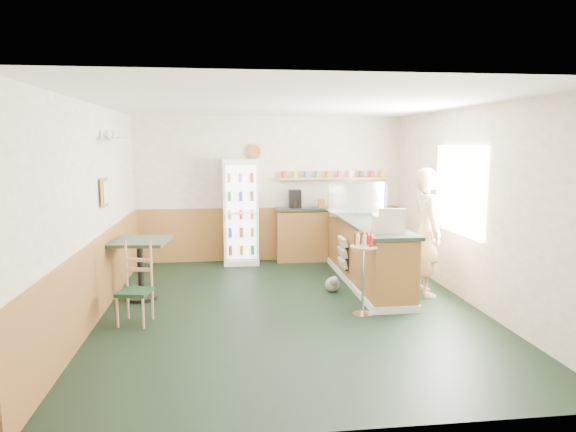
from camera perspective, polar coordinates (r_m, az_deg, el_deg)
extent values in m
plane|color=black|center=(7.01, 0.25, -10.22)|extent=(6.00, 6.00, 0.00)
cube|color=#F2E7CE|center=(9.69, -2.02, 3.02)|extent=(5.00, 0.02, 2.70)
cube|color=#F2E7CE|center=(6.86, -21.01, 0.41)|extent=(0.02, 6.00, 2.70)
cube|color=#F2E7CE|center=(7.46, 19.75, 1.04)|extent=(0.02, 6.00, 2.70)
cube|color=white|center=(6.68, 0.26, 12.44)|extent=(5.00, 6.00, 0.02)
cube|color=olive|center=(9.76, -1.98, -1.98)|extent=(4.98, 0.05, 1.00)
cube|color=olive|center=(7.01, -20.34, -6.49)|extent=(0.05, 5.98, 1.00)
cube|color=white|center=(7.69, 18.49, 2.79)|extent=(0.06, 1.45, 1.25)
cube|color=gold|center=(7.31, -19.70, 2.49)|extent=(0.03, 0.32, 0.38)
cube|color=silver|center=(7.76, -18.79, 8.01)|extent=(0.18, 1.20, 0.03)
cylinder|color=#955425|center=(9.56, -3.81, 7.14)|extent=(0.26, 0.04, 0.26)
cube|color=olive|center=(8.17, 8.73, -4.22)|extent=(0.60, 2.95, 0.95)
cube|color=silver|center=(8.27, 8.67, -7.10)|extent=(0.64, 2.97, 0.10)
cube|color=#2C3D30|center=(8.08, 8.81, -0.68)|extent=(0.68, 3.01, 0.05)
cube|color=olive|center=(9.78, 5.14, -2.13)|extent=(2.20, 0.38, 0.95)
cube|color=#2C3D30|center=(9.70, 5.18, 0.83)|extent=(2.24, 0.42, 0.05)
cube|color=tan|center=(9.73, 5.12, 4.19)|extent=(2.10, 0.22, 0.04)
cube|color=black|center=(9.55, 0.79, 1.93)|extent=(0.22, 0.18, 0.34)
cylinder|color=#B2664C|center=(9.57, -0.46, 4.64)|extent=(0.10, 0.10, 0.12)
cylinder|color=#B2664C|center=(9.59, 0.79, 4.65)|extent=(0.10, 0.10, 0.12)
cylinder|color=#B2664C|center=(9.62, 2.04, 4.66)|extent=(0.10, 0.10, 0.12)
cylinder|color=#B2664C|center=(9.66, 3.28, 4.66)|extent=(0.10, 0.10, 0.12)
cylinder|color=#B2664C|center=(9.70, 4.51, 4.66)|extent=(0.10, 0.10, 0.12)
cylinder|color=#B2664C|center=(9.74, 5.73, 4.66)|extent=(0.10, 0.10, 0.12)
cylinder|color=#B2664C|center=(9.79, 6.94, 4.66)|extent=(0.10, 0.10, 0.12)
cylinder|color=#B2664C|center=(9.85, 8.14, 4.66)|extent=(0.10, 0.10, 0.12)
cylinder|color=#B2664C|center=(9.90, 9.32, 4.65)|extent=(0.10, 0.10, 0.12)
cylinder|color=#B2664C|center=(9.97, 10.49, 4.64)|extent=(0.10, 0.10, 0.12)
cube|color=white|center=(9.47, -5.29, 0.51)|extent=(0.63, 0.45, 1.92)
cube|color=white|center=(9.24, -5.25, 0.39)|extent=(0.53, 0.02, 1.70)
cube|color=silver|center=(9.17, -5.23, 0.33)|extent=(0.57, 0.02, 1.76)
cube|color=silver|center=(8.74, 7.57, 0.38)|extent=(0.94, 0.49, 0.06)
cube|color=silver|center=(8.71, 7.60, 2.12)|extent=(0.92, 0.47, 0.47)
cube|color=beige|center=(7.11, 11.04, -0.77)|extent=(0.47, 0.49, 0.23)
imported|color=tan|center=(7.69, 15.19, -1.75)|extent=(0.48, 0.64, 1.85)
cylinder|color=silver|center=(6.83, 8.26, -10.72)|extent=(0.26, 0.26, 0.02)
cylinder|color=silver|center=(6.70, 8.33, -7.13)|extent=(0.04, 0.04, 0.89)
cylinder|color=tan|center=(6.60, 8.41, -3.41)|extent=(0.34, 0.34, 0.02)
cylinder|color=red|center=(6.62, 9.29, -2.63)|extent=(0.05, 0.05, 0.15)
cylinder|color=red|center=(6.68, 8.75, -2.52)|extent=(0.05, 0.05, 0.15)
cylinder|color=red|center=(6.67, 7.98, -2.51)|extent=(0.05, 0.05, 0.15)
cylinder|color=red|center=(6.60, 7.53, -2.62)|extent=(0.05, 0.05, 0.15)
cylinder|color=red|center=(6.52, 7.76, -2.76)|extent=(0.05, 0.05, 0.15)
cylinder|color=red|center=(6.48, 8.50, -2.83)|extent=(0.05, 0.05, 0.15)
cylinder|color=red|center=(6.53, 9.18, -2.77)|extent=(0.05, 0.05, 0.15)
cube|color=black|center=(8.24, 6.21, -5.68)|extent=(0.05, 0.42, 0.03)
cube|color=silver|center=(8.22, 6.08, -5.21)|extent=(0.09, 0.38, 0.14)
cube|color=black|center=(8.20, 6.23, -4.51)|extent=(0.05, 0.42, 0.03)
cube|color=silver|center=(8.18, 6.10, -4.04)|extent=(0.09, 0.38, 0.14)
cube|color=black|center=(8.16, 6.25, -3.33)|extent=(0.05, 0.42, 0.03)
cube|color=silver|center=(8.15, 6.12, -2.85)|extent=(0.09, 0.38, 0.14)
cylinder|color=black|center=(7.69, -15.94, -8.70)|extent=(0.45, 0.45, 0.04)
cylinder|color=black|center=(7.59, -16.05, -5.79)|extent=(0.09, 0.09, 0.78)
cube|color=#2C3D30|center=(7.50, -16.18, -2.72)|extent=(0.87, 0.87, 0.04)
cube|color=#15301D|center=(6.61, -16.68, -8.10)|extent=(0.44, 0.44, 0.04)
cylinder|color=tan|center=(6.55, -18.23, -10.18)|extent=(0.03, 0.03, 0.39)
cylinder|color=tan|center=(6.49, -15.43, -10.22)|extent=(0.03, 0.03, 0.39)
cylinder|color=tan|center=(6.85, -17.72, -9.36)|extent=(0.03, 0.03, 0.39)
cylinder|color=tan|center=(6.80, -15.04, -9.38)|extent=(0.03, 0.03, 0.39)
cube|color=tan|center=(6.70, -16.55, -5.22)|extent=(0.34, 0.10, 0.60)
sphere|color=gray|center=(7.77, 4.95, -7.59)|extent=(0.22, 0.22, 0.22)
sphere|color=gray|center=(7.65, 5.13, -7.16)|extent=(0.13, 0.13, 0.13)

